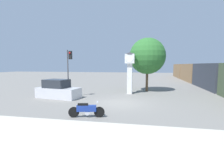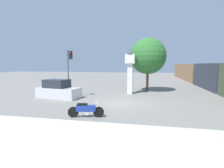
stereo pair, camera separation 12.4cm
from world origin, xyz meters
The scene contains 8 objects.
ground_plane centered at (0.00, 0.00, 0.00)m, with size 120.00×120.00×0.00m, color slate.
sidewalk_strip centered at (0.00, -8.39, 0.05)m, with size 36.00×6.00×0.10m.
motorcycle centered at (-1.47, -4.39, 0.47)m, with size 2.18×0.67×0.97m.
clock_tower centered at (0.27, 4.94, 3.04)m, with size 1.22×1.22×4.57m.
freight_train centered at (10.97, 17.09, 1.70)m, with size 2.80×42.01×3.40m.
traffic_light centered at (-5.33, 1.63, 3.17)m, with size 0.50×0.35×4.64m.
street_tree centered at (2.15, 7.23, 4.24)m, with size 4.31×4.31×6.40m.
parked_car centered at (-6.34, 1.16, 0.75)m, with size 4.45×2.50×1.80m.
Camera 2 is at (2.22, -14.28, 3.20)m, focal length 28.00 mm.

